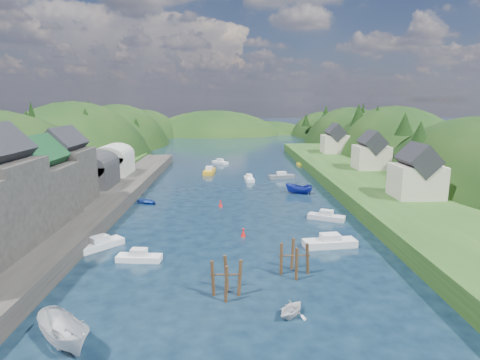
{
  "coord_description": "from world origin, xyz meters",
  "views": [
    {
      "loc": [
        -1.55,
        -37.64,
        17.13
      ],
      "look_at": [
        0.0,
        28.0,
        4.0
      ],
      "focal_mm": 30.0,
      "sensor_mm": 36.0,
      "label": 1
    }
  ],
  "objects_px": {
    "piling_cluster_near": "(226,281)",
    "channel_buoy_far": "(221,204)",
    "piling_cluster_far": "(294,261)",
    "channel_buoy_near": "(243,233)"
  },
  "relations": [
    {
      "from": "piling_cluster_near",
      "to": "channel_buoy_far",
      "type": "relative_size",
      "value": 3.57
    },
    {
      "from": "piling_cluster_near",
      "to": "channel_buoy_far",
      "type": "height_order",
      "value": "piling_cluster_near"
    },
    {
      "from": "piling_cluster_far",
      "to": "piling_cluster_near",
      "type": "bearing_deg",
      "value": -147.24
    },
    {
      "from": "piling_cluster_far",
      "to": "channel_buoy_far",
      "type": "height_order",
      "value": "piling_cluster_far"
    },
    {
      "from": "piling_cluster_near",
      "to": "piling_cluster_far",
      "type": "height_order",
      "value": "piling_cluster_near"
    },
    {
      "from": "piling_cluster_near",
      "to": "channel_buoy_near",
      "type": "distance_m",
      "value": 15.9
    },
    {
      "from": "channel_buoy_near",
      "to": "channel_buoy_far",
      "type": "bearing_deg",
      "value": 102.48
    },
    {
      "from": "channel_buoy_far",
      "to": "channel_buoy_near",
      "type": "bearing_deg",
      "value": -77.52
    },
    {
      "from": "channel_buoy_far",
      "to": "piling_cluster_near",
      "type": "bearing_deg",
      "value": -87.65
    },
    {
      "from": "piling_cluster_far",
      "to": "channel_buoy_far",
      "type": "xyz_separation_m",
      "value": [
        -7.99,
        26.11,
        -0.88
      ]
    }
  ]
}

